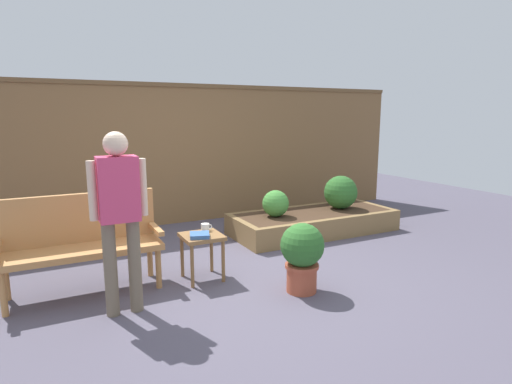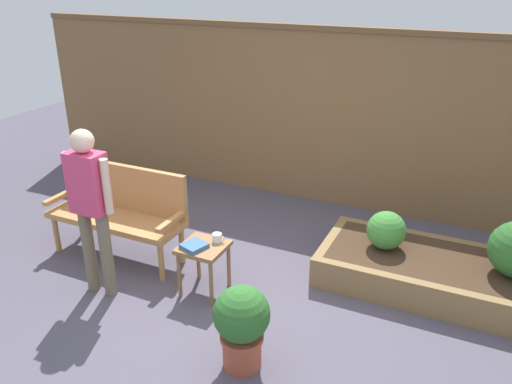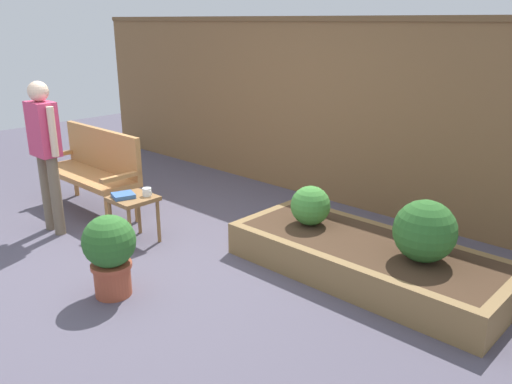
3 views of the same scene
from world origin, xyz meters
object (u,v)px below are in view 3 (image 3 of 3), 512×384
potted_boxwood (110,251)px  person_by_bench (45,145)px  shrub_near_bench (310,206)px  shrub_far_corner (425,231)px  side_table (133,205)px  cup_on_table (147,192)px  book_on_table (123,195)px  garden_bench (95,164)px

potted_boxwood → person_by_bench: 1.73m
shrub_near_bench → shrub_far_corner: (1.12, 0.00, 0.06)m
side_table → cup_on_table: bearing=53.7°
book_on_table → potted_boxwood: size_ratio=0.29×
side_table → book_on_table: (-0.05, -0.07, 0.10)m
garden_bench → person_by_bench: 0.82m
shrub_near_bench → cup_on_table: bearing=-147.4°
cup_on_table → book_on_table: cup_on_table is taller
cup_on_table → shrub_near_bench: bearing=32.6°
cup_on_table → shrub_near_bench: size_ratio=0.33×
cup_on_table → shrub_near_bench: shrub_near_bench is taller
shrub_far_corner → side_table: bearing=-159.1°
cup_on_table → book_on_table: bearing=-125.4°
cup_on_table → side_table: bearing=-126.3°
cup_on_table → shrub_near_bench: (1.34, 0.86, -0.04)m
person_by_bench → side_table: bearing=25.5°
book_on_table → shrub_far_corner: 2.80m
side_table → potted_boxwood: 1.05m
shrub_far_corner → cup_on_table: bearing=-160.8°
book_on_table → garden_bench: bearing=-179.1°
side_table → book_on_table: size_ratio=2.42×
cup_on_table → shrub_near_bench: 1.59m
garden_bench → potted_boxwood: bearing=-27.9°
side_table → shrub_far_corner: 2.73m
book_on_table → shrub_far_corner: shrub_far_corner is taller
garden_bench → side_table: (1.12, -0.26, -0.15)m
side_table → potted_boxwood: bearing=-44.3°
book_on_table → shrub_near_bench: 1.81m
potted_boxwood → person_by_bench: bearing=168.7°
shrub_far_corner → shrub_near_bench: bearing=-180.0°
garden_bench → shrub_near_bench: size_ratio=3.91×
shrub_near_bench → book_on_table: bearing=-144.7°
cup_on_table → shrub_far_corner: 2.61m
side_table → book_on_table: bearing=-123.9°
person_by_bench → shrub_far_corner: bearing=22.1°
side_table → person_by_bench: person_by_bench is taller
potted_boxwood → cup_on_table: bearing=128.2°
garden_bench → side_table: size_ratio=3.00×
person_by_bench → cup_on_table: bearing=29.0°
garden_bench → person_by_bench: (0.26, -0.67, 0.39)m
shrub_near_bench → shrub_far_corner: shrub_far_corner is taller
book_on_table → shrub_near_bench: (1.47, 1.04, -0.02)m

